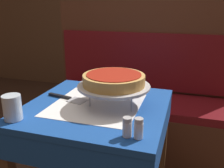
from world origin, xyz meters
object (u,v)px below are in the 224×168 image
object	(u,v)px
booth_bench	(140,111)
water_glass_near	(12,107)
pizza_server	(68,98)
salt_shaker	(127,127)
condiment_caddy	(148,45)
deep_dish_pizza	(114,79)
dining_table_rear	(151,57)
dining_table_front	(97,123)
pepper_shaker	(139,128)
napkin_holder	(114,80)
pizza_pan_stand	(114,87)

from	to	relation	value
booth_bench	water_glass_near	size ratio (longest dim) A/B	13.85
pizza_server	salt_shaker	bearing A→B (deg)	-35.87
salt_shaker	condiment_caddy	xyz separation A→B (m)	(-0.27, 2.07, -0.00)
booth_bench	deep_dish_pizza	world-z (taller)	booth_bench
dining_table_rear	dining_table_front	bearing A→B (deg)	-90.04
water_glass_near	dining_table_rear	bearing A→B (deg)	81.90
salt_shaker	pepper_shaker	distance (m)	0.04
dining_table_front	napkin_holder	xyz separation A→B (m)	(0.00, 0.31, 0.15)
dining_table_front	water_glass_near	distance (m)	0.43
dining_table_rear	pizza_server	bearing A→B (deg)	-95.84
pizza_server	deep_dish_pizza	bearing A→B (deg)	0.34
deep_dish_pizza	dining_table_front	bearing A→B (deg)	-160.56
pizza_server	condiment_caddy	xyz separation A→B (m)	(0.14, 1.78, 0.03)
pizza_pan_stand	condiment_caddy	size ratio (longest dim) A/B	2.35
deep_dish_pizza	pizza_server	xyz separation A→B (m)	(-0.26, -0.00, -0.13)
deep_dish_pizza	water_glass_near	size ratio (longest dim) A/B	2.75
booth_bench	pizza_server	xyz separation A→B (m)	(-0.25, -0.80, 0.38)
water_glass_near	deep_dish_pizza	bearing A→B (deg)	38.84
napkin_holder	booth_bench	bearing A→B (deg)	82.10
pizza_pan_stand	water_glass_near	bearing A→B (deg)	-141.16
pizza_pan_stand	pepper_shaker	bearing A→B (deg)	-57.32
dining_table_rear	salt_shaker	distance (m)	2.07
pizza_server	water_glass_near	world-z (taller)	water_glass_near
pizza_pan_stand	deep_dish_pizza	xyz separation A→B (m)	(0.00, -0.00, 0.04)
water_glass_near	dining_table_front	bearing A→B (deg)	43.12
water_glass_near	napkin_holder	size ratio (longest dim) A/B	1.14
pizza_pan_stand	condiment_caddy	xyz separation A→B (m)	(-0.12, 1.77, -0.06)
booth_bench	deep_dish_pizza	xyz separation A→B (m)	(0.01, -0.80, 0.51)
dining_table_rear	pizza_server	size ratio (longest dim) A/B	2.99
pizza_server	water_glass_near	xyz separation A→B (m)	(-0.11, -0.30, 0.05)
dining_table_rear	deep_dish_pizza	world-z (taller)	deep_dish_pizza
dining_table_front	pizza_server	xyz separation A→B (m)	(-0.18, 0.03, 0.11)
booth_bench	salt_shaker	bearing A→B (deg)	-81.77
dining_table_front	pizza_pan_stand	xyz separation A→B (m)	(0.08, 0.03, 0.20)
dining_table_front	water_glass_near	world-z (taller)	water_glass_near
water_glass_near	salt_shaker	xyz separation A→B (m)	(0.52, 0.01, -0.02)
dining_table_front	pizza_server	bearing A→B (deg)	170.98
deep_dish_pizza	dining_table_rear	bearing A→B (deg)	92.73
condiment_caddy	dining_table_rear	bearing A→B (deg)	-21.50
deep_dish_pizza	salt_shaker	xyz separation A→B (m)	(0.15, -0.30, -0.09)
water_glass_near	pizza_pan_stand	bearing A→B (deg)	38.84
booth_bench	deep_dish_pizza	bearing A→B (deg)	-89.11
deep_dish_pizza	salt_shaker	bearing A→B (deg)	-63.86
pizza_pan_stand	dining_table_rear	bearing A→B (deg)	92.73
pepper_shaker	condiment_caddy	xyz separation A→B (m)	(-0.31, 2.07, -0.00)
booth_bench	salt_shaker	size ratio (longest dim) A/B	19.73
deep_dish_pizza	booth_bench	bearing A→B (deg)	90.89
pizza_server	pizza_pan_stand	bearing A→B (deg)	0.34
napkin_holder	dining_table_front	bearing A→B (deg)	-90.07
booth_bench	dining_table_rear	bearing A→B (deg)	94.25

